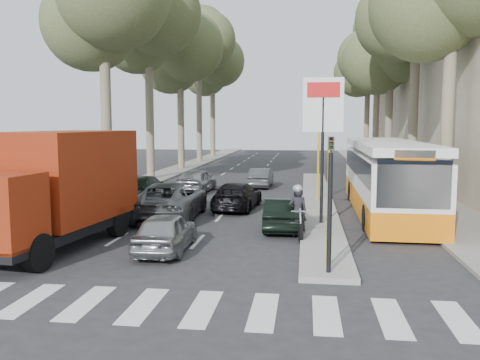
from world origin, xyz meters
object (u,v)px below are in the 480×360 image
Objects in this scene: dark_hatchback at (282,214)px; motorcycle at (297,213)px; silver_hatchback at (166,232)px; red_truck at (55,187)px; city_bus at (386,175)px.

motorcycle reaches higher than dark_hatchback.
silver_hatchback is 1.01× the size of dark_hatchback.
red_truck is 3.30× the size of motorcycle.
dark_hatchback is 7.97m from red_truck.
red_truck reaches higher than silver_hatchback.
city_bus is at bearing 45.78° from motorcycle.
motorcycle is (-3.76, -5.10, -0.83)m from city_bus.
city_bus is (4.33, 3.99, 1.08)m from dark_hatchback.
dark_hatchback is 0.50× the size of red_truck.
dark_hatchback is at bearing -133.64° from silver_hatchback.
red_truck is (-6.98, -3.60, 1.35)m from dark_hatchback.
dark_hatchback is 0.29× the size of city_bus.
city_bus reaches higher than motorcycle.
city_bus reaches higher than dark_hatchback.
motorcycle is at bearing 116.34° from dark_hatchback.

